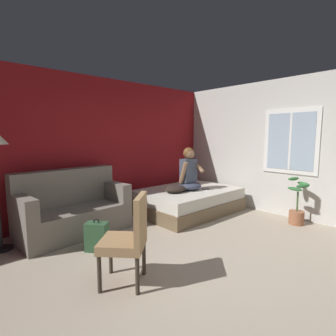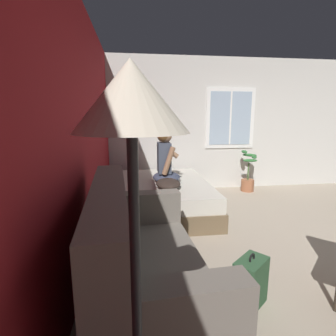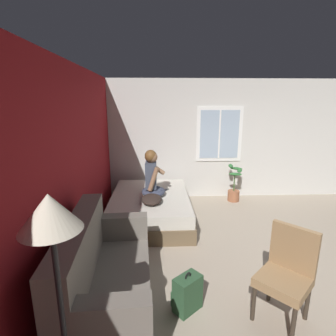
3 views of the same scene
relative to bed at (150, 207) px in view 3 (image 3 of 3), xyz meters
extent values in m
plane|color=tan|center=(-1.65, -1.96, -0.24)|extent=(40.00, 40.00, 0.00)
cube|color=maroon|center=(-1.65, 1.03, 1.11)|extent=(10.69, 0.16, 2.70)
cube|color=silver|center=(1.28, -1.96, 1.11)|extent=(0.16, 7.21, 2.70)
cube|color=white|center=(1.19, -1.56, 1.25)|extent=(0.02, 1.04, 1.24)
cube|color=#9EB2C6|center=(1.17, -1.56, 1.25)|extent=(0.01, 0.88, 1.08)
cube|color=white|center=(1.17, -1.56, 1.25)|extent=(0.01, 0.04, 1.08)
cube|color=brown|center=(0.00, 0.00, -0.11)|extent=(2.09, 1.49, 0.26)
cube|color=beige|center=(0.00, 0.00, 0.13)|extent=(2.03, 1.45, 0.22)
cube|color=slate|center=(-2.29, 0.35, -0.02)|extent=(1.75, 0.90, 0.44)
cube|color=slate|center=(-2.31, 0.65, 0.50)|extent=(1.71, 0.34, 0.60)
cube|color=slate|center=(-3.05, 0.31, 0.36)|extent=(0.23, 0.81, 0.32)
cube|color=slate|center=(-1.53, 0.40, 0.36)|extent=(0.23, 0.81, 0.32)
cylinder|color=#382D23|center=(-2.49, -1.11, -0.04)|extent=(0.04, 0.04, 0.40)
cylinder|color=#382D23|center=(-2.77, -1.38, -0.04)|extent=(0.04, 0.04, 0.40)
cylinder|color=#382D23|center=(-2.22, -1.40, -0.04)|extent=(0.04, 0.04, 0.40)
cylinder|color=#382D23|center=(-2.50, -1.67, -0.04)|extent=(0.04, 0.04, 0.40)
cube|color=#9E7A51|center=(-2.50, -1.39, 0.21)|extent=(0.65, 0.65, 0.10)
cube|color=#9E7A51|center=(-2.36, -1.53, 0.50)|extent=(0.38, 0.36, 0.48)
ellipsoid|color=#383D51|center=(-0.02, -0.06, 0.32)|extent=(0.53, 0.45, 0.16)
cube|color=#3F4756|center=(-0.02, -0.02, 0.64)|extent=(0.33, 0.21, 0.48)
cylinder|color=#936B4C|center=(-0.22, -0.07, 0.62)|extent=(0.08, 0.21, 0.44)
cylinder|color=#936B4C|center=(0.15, -0.11, 0.74)|extent=(0.09, 0.37, 0.29)
sphere|color=#936B4C|center=(-0.02, -0.04, 0.99)|extent=(0.21, 0.21, 0.21)
ellipsoid|color=brown|center=(-0.02, -0.02, 1.00)|extent=(0.23, 0.22, 0.23)
cube|color=#2D5133|center=(-2.32, -0.45, -0.04)|extent=(0.33, 0.35, 0.40)
cube|color=#2D5133|center=(-2.24, -0.38, -0.13)|extent=(0.19, 0.22, 0.18)
torus|color=black|center=(-2.32, -0.45, 0.18)|extent=(0.07, 0.08, 0.09)
ellipsoid|color=#2D231E|center=(-0.41, -0.04, 0.31)|extent=(0.49, 0.38, 0.14)
cube|color=black|center=(0.25, -0.28, 0.25)|extent=(0.16, 0.12, 0.01)
cylinder|color=black|center=(-3.31, 0.47, 0.52)|extent=(0.04, 0.04, 1.45)
cone|color=beige|center=(-3.31, 0.47, 1.35)|extent=(0.36, 0.36, 0.22)
cylinder|color=#995B3D|center=(0.87, -1.88, -0.12)|extent=(0.26, 0.26, 0.24)
cylinder|color=#426033|center=(0.87, -1.88, 0.18)|extent=(0.03, 0.03, 0.36)
ellipsoid|color=#2D6B33|center=(0.77, -1.86, 0.42)|extent=(0.15, 0.29, 0.06)
ellipsoid|color=#2D6B33|center=(0.96, -1.93, 0.50)|extent=(0.22, 0.29, 0.06)
ellipsoid|color=#2D6B33|center=(0.89, -1.78, 0.58)|extent=(0.29, 0.15, 0.06)
ellipsoid|color=#2D6B33|center=(0.83, -1.97, 0.48)|extent=(0.30, 0.21, 0.06)
camera|label=1|loc=(-3.94, -3.70, 1.36)|focal=28.00mm
camera|label=2|loc=(-4.13, 0.47, 1.29)|focal=28.00mm
camera|label=3|loc=(-4.71, -0.14, 1.96)|focal=28.00mm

